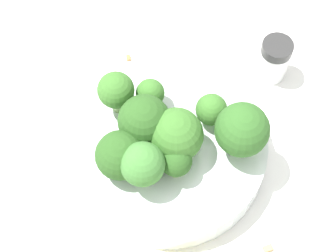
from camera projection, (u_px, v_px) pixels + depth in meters
ground_plane at (168, 157)px, 0.66m from camera, size 3.00×3.00×0.00m
bowl at (168, 149)px, 0.64m from camera, size 0.22×0.22×0.04m
broccoli_floret_0 at (242, 130)px, 0.58m from camera, size 0.06×0.06×0.07m
broccoli_floret_1 at (144, 122)px, 0.59m from camera, size 0.06×0.06×0.07m
broccoli_floret_2 at (176, 135)px, 0.59m from camera, size 0.06×0.06×0.07m
broccoli_floret_3 at (211, 110)px, 0.62m from camera, size 0.04×0.04×0.04m
broccoli_floret_4 at (116, 91)px, 0.61m from camera, size 0.04×0.04×0.06m
broccoli_floret_5 at (176, 161)px, 0.58m from camera, size 0.03×0.03×0.05m
broccoli_floret_6 at (147, 167)px, 0.57m from camera, size 0.05×0.05×0.06m
broccoli_floret_7 at (120, 156)px, 0.58m from camera, size 0.05×0.05×0.06m
broccoli_floret_8 at (150, 94)px, 0.63m from camera, size 0.03×0.03×0.04m
pepper_shaker at (274, 59)px, 0.69m from camera, size 0.04×0.04×0.06m
almond_crumb_0 at (128, 57)px, 0.72m from camera, size 0.01×0.01×0.01m
almond_crumb_3 at (268, 248)px, 0.60m from camera, size 0.01×0.01×0.01m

